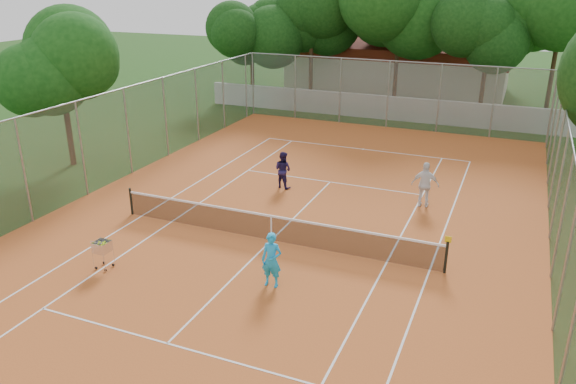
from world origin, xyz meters
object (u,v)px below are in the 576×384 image
at_px(player_near, 272,260).
at_px(ball_hopper, 103,254).
at_px(clubhouse, 398,62).
at_px(player_far_left, 283,170).
at_px(tennis_net, 271,228).
at_px(player_far_right, 425,185).

height_order(player_near, ball_hopper, player_near).
height_order(clubhouse, player_near, clubhouse).
relative_size(player_near, player_far_left, 1.05).
relative_size(tennis_net, clubhouse, 0.72).
bearing_deg(player_near, ball_hopper, -172.48).
xyz_separation_m(clubhouse, ball_hopper, (-2.07, -32.86, -1.67)).
relative_size(player_far_left, player_far_right, 0.88).
distance_m(clubhouse, ball_hopper, 32.96).
relative_size(player_far_left, ball_hopper, 1.60).
height_order(tennis_net, clubhouse, clubhouse).
bearing_deg(ball_hopper, player_far_left, 97.14).
height_order(clubhouse, player_far_right, clubhouse).
distance_m(player_near, player_far_left, 8.31).
bearing_deg(clubhouse, tennis_net, -86.05).
xyz_separation_m(player_far_left, ball_hopper, (-2.37, -8.85, -0.30)).
bearing_deg(tennis_net, ball_hopper, -136.55).
distance_m(clubhouse, player_far_right, 24.67).
xyz_separation_m(player_near, player_far_right, (3.09, 7.97, 0.07)).
bearing_deg(player_far_left, ball_hopper, 89.93).
bearing_deg(clubhouse, ball_hopper, -93.61).
distance_m(player_far_right, ball_hopper, 12.38).
bearing_deg(player_far_right, player_near, 65.19).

